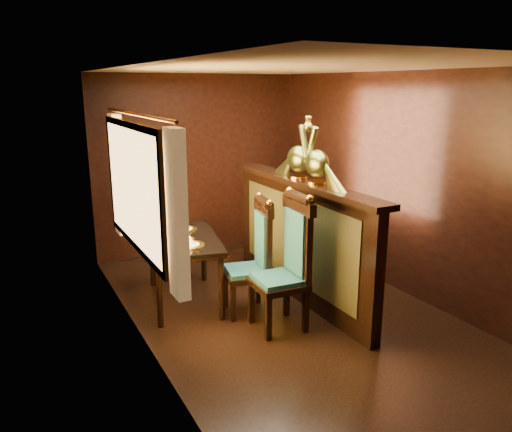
# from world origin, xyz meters

# --- Properties ---
(ground) EXTENTS (5.00, 5.00, 0.00)m
(ground) POSITION_xyz_m (0.00, 0.00, 0.00)
(ground) COLOR black
(ground) RESTS_ON ground
(room_shell) EXTENTS (3.04, 5.04, 2.52)m
(room_shell) POSITION_xyz_m (-0.09, 0.02, 1.58)
(room_shell) COLOR black
(room_shell) RESTS_ON ground
(partition) EXTENTS (0.26, 2.70, 1.36)m
(partition) POSITION_xyz_m (0.32, 0.30, 0.71)
(partition) COLOR black
(partition) RESTS_ON ground
(dining_table) EXTENTS (1.02, 1.39, 0.94)m
(dining_table) POSITION_xyz_m (-0.86, 0.82, 0.67)
(dining_table) COLOR black
(dining_table) RESTS_ON ground
(chair_left) EXTENTS (0.52, 0.55, 1.37)m
(chair_left) POSITION_xyz_m (-0.12, -0.22, 0.72)
(chair_left) COLOR black
(chair_left) RESTS_ON ground
(chair_right) EXTENTS (0.53, 0.55, 1.26)m
(chair_right) POSITION_xyz_m (-0.26, 0.23, 0.65)
(chair_right) COLOR black
(chair_right) RESTS_ON ground
(peacock_left) EXTENTS (0.21, 0.57, 0.68)m
(peacock_left) POSITION_xyz_m (0.33, 0.03, 1.70)
(peacock_left) COLOR #194C37
(peacock_left) RESTS_ON partition
(peacock_right) EXTENTS (0.21, 0.57, 0.68)m
(peacock_right) POSITION_xyz_m (0.33, 0.37, 1.70)
(peacock_right) COLOR #194C37
(peacock_right) RESTS_ON partition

